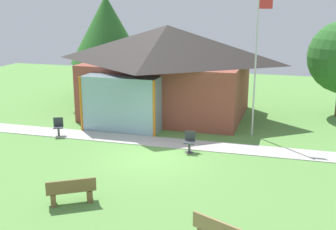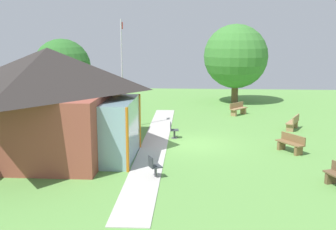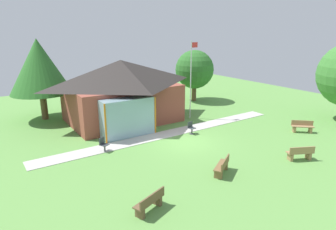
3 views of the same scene
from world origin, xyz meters
TOP-DOWN VIEW (x-y plane):
  - ground_plane at (0.00, 0.00)m, footprint 44.00×44.00m
  - pavilion at (-1.48, 6.50)m, footprint 9.16×7.68m
  - footpath at (0.00, 1.85)m, footprint 18.95×1.58m
  - flagpole at (3.50, 4.07)m, footprint 0.64×0.08m
  - bench_front_right at (3.70, -5.85)m, footprint 1.54×1.04m
  - bench_front_center at (-1.12, -4.67)m, footprint 1.50×1.18m
  - bench_lawn_far_right at (8.10, -3.11)m, footprint 1.42×1.32m
  - patio_chair_west at (-5.11, 1.37)m, footprint 0.59×0.59m
  - patio_chair_lawn_spare at (1.23, 0.98)m, footprint 0.48×0.48m
  - tree_far_east at (13.46, -3.34)m, footprint 5.09×5.09m
  - tree_behind_pavilion_right at (7.66, 8.92)m, footprint 3.87×3.87m

SIDE VIEW (x-z plane):
  - ground_plane at x=0.00m, z-range 0.00..0.00m
  - footpath at x=0.00m, z-range 0.00..0.03m
  - bench_front_right at x=3.70m, z-range -0.02..0.82m
  - bench_front_center at x=-1.12m, z-range -0.02..0.82m
  - bench_lawn_far_right at x=8.10m, z-range -0.02..0.82m
  - patio_chair_west at x=-5.11m, z-range -0.01..0.85m
  - patio_chair_lawn_spare at x=1.23m, z-range -0.01..0.85m
  - pavilion at x=-1.48m, z-range 0.11..4.96m
  - tree_behind_pavilion_right at x=7.66m, z-range 0.63..5.80m
  - flagpole at x=3.50m, z-range 0.30..6.59m
  - tree_far_east at x=13.46m, z-range 0.58..6.84m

